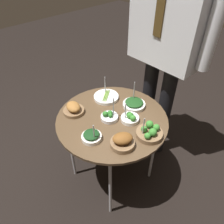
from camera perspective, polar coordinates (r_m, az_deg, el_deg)
name	(u,v)px	position (r m, az deg, el deg)	size (l,w,h in m)	color
ground_plane	(112,174)	(1.87, 0.00, -15.97)	(8.00, 8.00, 0.00)	black
serving_cart	(112,122)	(1.42, 0.00, -2.73)	(0.72, 0.72, 0.63)	brown
bowl_roast_mid_left	(123,141)	(1.21, 2.77, -7.63)	(0.14, 0.14, 0.08)	brown
bowl_broccoli_center	(109,116)	(1.38, -0.75, -1.12)	(0.11, 0.11, 0.15)	silver
bowl_asparagus_front_left	(106,97)	(1.56, -1.53, 3.99)	(0.18, 0.18, 0.15)	white
bowl_broccoli_far_rim	(130,118)	(1.37, 4.76, -1.46)	(0.12, 0.12, 0.13)	white
bowl_roast_back_right	(74,109)	(1.44, -10.01, 0.80)	(0.14, 0.14, 0.07)	brown
bowl_spinach_mid_right	(92,136)	(1.26, -5.36, -6.32)	(0.12, 0.12, 0.13)	silver
bowl_broccoli_near_rim	(150,132)	(1.29, 9.81, -5.25)	(0.16, 0.16, 0.15)	brown
bowl_spinach_front_center	(134,104)	(1.49, 5.79, 2.18)	(0.15, 0.15, 0.17)	white
waiter_figure	(169,26)	(1.51, 14.71, 20.84)	(0.63, 0.24, 1.72)	black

